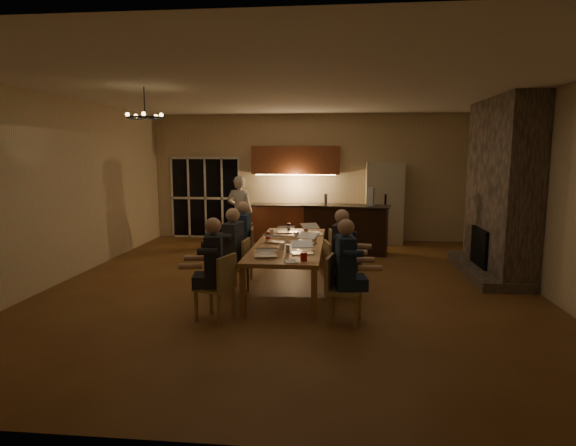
{
  "coord_description": "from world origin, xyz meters",
  "views": [
    {
      "loc": [
        0.75,
        -7.85,
        2.23
      ],
      "look_at": [
        -0.09,
        0.3,
        1.03
      ],
      "focal_mm": 30.0,
      "sensor_mm": 36.0,
      "label": 1
    }
  ],
  "objects_px": {
    "person_left_near": "(214,268)",
    "mug_back": "(271,232)",
    "chair_left_near": "(215,287)",
    "laptop_b": "(303,246)",
    "chair_right_far": "(343,255)",
    "plate_far": "(316,235)",
    "chandelier": "(145,118)",
    "laptop_c": "(276,236)",
    "can_right": "(314,238)",
    "chair_left_mid": "(234,267)",
    "redcup_mid": "(268,235)",
    "plate_near": "(305,250)",
    "chair_right_near": "(344,290)",
    "person_left_mid": "(233,252)",
    "mug_front": "(282,246)",
    "redcup_far": "(306,227)",
    "dining_table": "(289,265)",
    "can_silver": "(287,249)",
    "plate_left": "(266,254)",
    "chair_right_mid": "(340,270)",
    "person_right_mid": "(341,254)",
    "laptop_d": "(305,237)",
    "can_cola": "(289,226)",
    "laptop_a": "(266,249)",
    "redcup_near": "(304,257)",
    "laptop_f": "(312,227)",
    "mug_mid": "(296,235)",
    "laptop_e": "(286,227)",
    "bar_blender": "(371,197)",
    "bar_island": "(346,229)",
    "person_left_far": "(243,240)",
    "refrigerator": "(384,203)",
    "person_right_near": "(345,271)",
    "bar_bottle": "(326,199)"
  },
  "relations": [
    {
      "from": "chair_right_mid",
      "to": "can_silver",
      "type": "distance_m",
      "value": 0.9
    },
    {
      "from": "person_left_near",
      "to": "chandelier",
      "type": "distance_m",
      "value": 2.56
    },
    {
      "from": "chandelier",
      "to": "dining_table",
      "type": "bearing_deg",
      "value": 19.3
    },
    {
      "from": "laptop_e",
      "to": "chair_left_near",
      "type": "bearing_deg",
      "value": 65.95
    },
    {
      "from": "person_right_mid",
      "to": "laptop_c",
      "type": "bearing_deg",
      "value": 75.66
    },
    {
      "from": "chair_right_far",
      "to": "plate_far",
      "type": "bearing_deg",
      "value": 51.23
    },
    {
      "from": "person_left_mid",
      "to": "mug_front",
      "type": "bearing_deg",
      "value": 98.03
    },
    {
      "from": "laptop_b",
      "to": "redcup_far",
      "type": "height_order",
      "value": "laptop_b"
    },
    {
      "from": "chair_left_mid",
      "to": "redcup_mid",
      "type": "bearing_deg",
      "value": 156.97
    },
    {
      "from": "person_left_mid",
      "to": "plate_far",
      "type": "bearing_deg",
      "value": 145.43
    },
    {
      "from": "bar_island",
      "to": "person_left_far",
      "type": "height_order",
      "value": "person_left_far"
    },
    {
      "from": "can_right",
      "to": "plate_far",
      "type": "bearing_deg",
      "value": 89.21
    },
    {
      "from": "chair_left_mid",
      "to": "person_right_near",
      "type": "distance_m",
      "value": 2.04
    },
    {
      "from": "chair_right_far",
      "to": "redcup_far",
      "type": "xyz_separation_m",
      "value": [
        -0.71,
        0.84,
        0.37
      ]
    },
    {
      "from": "chair_left_mid",
      "to": "redcup_far",
      "type": "distance_m",
      "value": 2.18
    },
    {
      "from": "person_right_mid",
      "to": "bar_blender",
      "type": "distance_m",
      "value": 3.41
    },
    {
      "from": "laptop_d",
      "to": "redcup_mid",
      "type": "height_order",
      "value": "laptop_d"
    },
    {
      "from": "chair_left_near",
      "to": "chair_right_far",
      "type": "bearing_deg",
      "value": 161.01
    },
    {
      "from": "person_left_near",
      "to": "mug_back",
      "type": "height_order",
      "value": "person_left_near"
    },
    {
      "from": "chandelier",
      "to": "can_cola",
      "type": "xyz_separation_m",
      "value": [
        1.94,
        2.17,
        -1.94
      ]
    },
    {
      "from": "chair_left_mid",
      "to": "laptop_a",
      "type": "distance_m",
      "value": 0.92
    },
    {
      "from": "chair_left_mid",
      "to": "person_right_mid",
      "type": "bearing_deg",
      "value": 93.93
    },
    {
      "from": "person_left_near",
      "to": "chandelier",
      "type": "relative_size",
      "value": 2.58
    },
    {
      "from": "bar_bottle",
      "to": "redcup_far",
      "type": "bearing_deg",
      "value": -102.52
    },
    {
      "from": "redcup_far",
      "to": "mug_back",
      "type": "bearing_deg",
      "value": -133.96
    },
    {
      "from": "person_left_mid",
      "to": "redcup_far",
      "type": "relative_size",
      "value": 11.5
    },
    {
      "from": "chair_right_mid",
      "to": "plate_left",
      "type": "relative_size",
      "value": 3.6
    },
    {
      "from": "redcup_mid",
      "to": "can_cola",
      "type": "bearing_deg",
      "value": 76.45
    },
    {
      "from": "plate_far",
      "to": "person_right_mid",
      "type": "bearing_deg",
      "value": -71.06
    },
    {
      "from": "laptop_a",
      "to": "redcup_near",
      "type": "relative_size",
      "value": 2.67
    },
    {
      "from": "chair_right_far",
      "to": "chandelier",
      "type": "relative_size",
      "value": 1.66
    },
    {
      "from": "plate_left",
      "to": "redcup_mid",
      "type": "bearing_deg",
      "value": 97.17
    },
    {
      "from": "refrigerator",
      "to": "redcup_far",
      "type": "bearing_deg",
      "value": -121.98
    },
    {
      "from": "plate_near",
      "to": "chair_right_near",
      "type": "bearing_deg",
      "value": -59.7
    },
    {
      "from": "chair_right_mid",
      "to": "laptop_f",
      "type": "relative_size",
      "value": 2.78
    },
    {
      "from": "chair_left_mid",
      "to": "person_left_near",
      "type": "bearing_deg",
      "value": 1.31
    },
    {
      "from": "bar_blender",
      "to": "mug_front",
      "type": "bearing_deg",
      "value": -90.05
    },
    {
      "from": "chair_left_near",
      "to": "chair_right_far",
      "type": "height_order",
      "value": "same"
    },
    {
      "from": "dining_table",
      "to": "can_silver",
      "type": "distance_m",
      "value": 0.88
    },
    {
      "from": "chair_right_near",
      "to": "mug_back",
      "type": "xyz_separation_m",
      "value": [
        -1.3,
        2.41,
        0.36
      ]
    },
    {
      "from": "laptop_f",
      "to": "redcup_near",
      "type": "height_order",
      "value": "laptop_f"
    },
    {
      "from": "chair_left_near",
      "to": "laptop_b",
      "type": "xyz_separation_m",
      "value": [
        1.13,
        0.83,
        0.42
      ]
    },
    {
      "from": "laptop_b",
      "to": "laptop_f",
      "type": "distance_m",
      "value": 1.84
    },
    {
      "from": "chair_right_mid",
      "to": "can_right",
      "type": "distance_m",
      "value": 0.94
    },
    {
      "from": "laptop_c",
      "to": "can_right",
      "type": "xyz_separation_m",
      "value": [
        0.64,
        0.17,
        -0.05
      ]
    },
    {
      "from": "bar_island",
      "to": "can_right",
      "type": "xyz_separation_m",
      "value": [
        -0.58,
        -2.7,
        0.27
      ]
    },
    {
      "from": "chandelier",
      "to": "person_left_mid",
      "type": "bearing_deg",
      "value": 10.75
    },
    {
      "from": "plate_near",
      "to": "chair_left_mid",
      "type": "bearing_deg",
      "value": 174.26
    },
    {
      "from": "chair_right_mid",
      "to": "laptop_d",
      "type": "relative_size",
      "value": 2.78
    },
    {
      "from": "person_left_mid",
      "to": "mug_mid",
      "type": "height_order",
      "value": "person_left_mid"
    }
  ]
}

